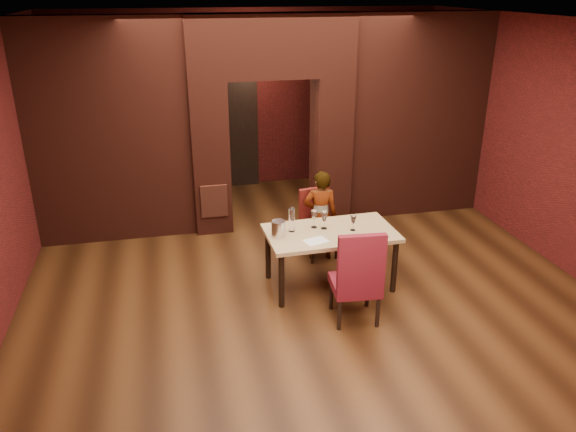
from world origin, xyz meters
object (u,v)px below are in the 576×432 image
object	(u,v)px
chair_near	(355,274)
water_bottle	(292,219)
chair_far	(319,224)
person_seated	(320,215)
wine_glass_c	(353,223)
dining_table	(330,258)
potted_plant	(364,230)
wine_glass_b	(324,220)
wine_bucket	(278,229)
wine_glass_a	(314,219)

from	to	relation	value
chair_near	water_bottle	bearing A→B (deg)	-55.03
water_bottle	chair_far	bearing A→B (deg)	52.08
person_seated	wine_glass_c	distance (m)	0.85
chair_far	person_seated	xyz separation A→B (m)	(-0.00, -0.06, 0.16)
water_bottle	dining_table	bearing A→B (deg)	-12.86
person_seated	potted_plant	xyz separation A→B (m)	(0.74, 0.26, -0.40)
person_seated	wine_glass_b	size ratio (longest dim) A/B	5.68
chair_near	wine_glass_b	size ratio (longest dim) A/B	5.09
wine_bucket	wine_glass_b	bearing A→B (deg)	10.49
person_seated	wine_bucket	size ratio (longest dim) A/B	6.19
wine_glass_b	wine_glass_a	bearing A→B (deg)	150.87
wine_glass_c	water_bottle	bearing A→B (deg)	169.60
wine_glass_b	wine_bucket	world-z (taller)	wine_glass_b
dining_table	wine_bucket	distance (m)	0.82
chair_far	wine_glass_c	bearing A→B (deg)	-87.61
potted_plant	wine_glass_b	bearing A→B (deg)	-133.81
dining_table	chair_far	bearing A→B (deg)	82.17
person_seated	potted_plant	bearing A→B (deg)	-153.01
chair_near	potted_plant	xyz separation A→B (m)	(0.78, 1.83, -0.34)
chair_far	chair_near	bearing A→B (deg)	-101.30
chair_near	person_seated	bearing A→B (deg)	-86.14
wine_bucket	potted_plant	world-z (taller)	wine_bucket
wine_glass_c	dining_table	bearing A→B (deg)	173.83
dining_table	wine_bucket	world-z (taller)	wine_bucket
chair_far	wine_glass_b	distance (m)	0.84
potted_plant	dining_table	bearing A→B (deg)	-129.05
dining_table	wine_glass_b	size ratio (longest dim) A/B	7.09
chair_near	wine_bucket	bearing A→B (deg)	-42.65
dining_table	chair_far	size ratio (longest dim) A/B	1.66
chair_far	chair_near	xyz separation A→B (m)	(-0.04, -1.63, 0.09)
person_seated	dining_table	bearing A→B (deg)	91.45
wine_bucket	potted_plant	distance (m)	1.92
chair_far	wine_glass_a	bearing A→B (deg)	-121.26
person_seated	wine_glass_a	xyz separation A→B (m)	(-0.26, -0.61, 0.22)
wine_glass_b	water_bottle	world-z (taller)	water_bottle
chair_far	potted_plant	size ratio (longest dim) A/B	2.04
dining_table	water_bottle	bearing A→B (deg)	165.63
wine_glass_c	water_bottle	size ratio (longest dim) A/B	0.60
chair_far	wine_bucket	distance (m)	1.19
wine_glass_c	person_seated	bearing A→B (deg)	103.41
wine_glass_a	chair_far	bearing A→B (deg)	68.64
wine_bucket	potted_plant	xyz separation A→B (m)	(1.49, 1.04, -0.62)
person_seated	water_bottle	distance (m)	0.91
person_seated	wine_bucket	bearing A→B (deg)	54.17
chair_near	person_seated	distance (m)	1.57
potted_plant	chair_near	bearing A→B (deg)	-113.08
person_seated	wine_glass_a	size ratio (longest dim) A/B	5.70
wine_glass_b	dining_table	bearing A→B (deg)	-59.28
chair_near	potted_plant	size ratio (longest dim) A/B	2.44
dining_table	potted_plant	xyz separation A→B (m)	(0.83, 1.02, -0.14)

